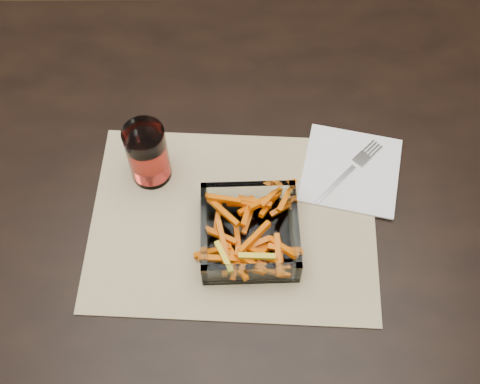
# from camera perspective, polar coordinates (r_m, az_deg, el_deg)

# --- Properties ---
(dining_table) EXTENTS (1.60, 0.90, 0.75)m
(dining_table) POSITION_cam_1_polar(r_m,az_deg,el_deg) (1.06, 1.23, -2.60)
(dining_table) COLOR black
(dining_table) RESTS_ON ground
(placemat) EXTENTS (0.47, 0.35, 0.00)m
(placemat) POSITION_cam_1_polar(r_m,az_deg,el_deg) (0.96, -0.65, -2.75)
(placemat) COLOR tan
(placemat) RESTS_ON dining_table
(glass_bowl) EXTENTS (0.15, 0.15, 0.06)m
(glass_bowl) POSITION_cam_1_polar(r_m,az_deg,el_deg) (0.92, 0.91, -3.95)
(glass_bowl) COLOR white
(glass_bowl) RESTS_ON placemat
(tumbler) EXTENTS (0.07, 0.07, 0.12)m
(tumbler) POSITION_cam_1_polar(r_m,az_deg,el_deg) (0.96, -8.72, 3.46)
(tumbler) COLOR white
(tumbler) RESTS_ON placemat
(napkin) EXTENTS (0.19, 0.19, 0.00)m
(napkin) POSITION_cam_1_polar(r_m,az_deg,el_deg) (1.02, 10.48, 2.07)
(napkin) COLOR white
(napkin) RESTS_ON placemat
(fork) EXTENTS (0.12, 0.12, 0.00)m
(fork) POSITION_cam_1_polar(r_m,az_deg,el_deg) (1.01, 10.43, 2.10)
(fork) COLOR silver
(fork) RESTS_ON napkin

